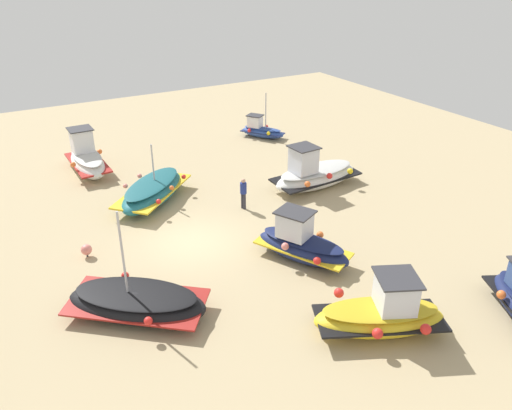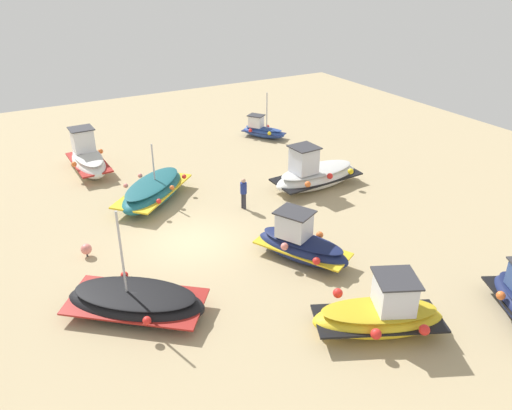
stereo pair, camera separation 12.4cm
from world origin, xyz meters
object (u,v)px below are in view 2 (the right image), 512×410
Objects in this scene: fishing_boat_0 at (153,191)px; mooring_buoy_0 at (86,249)px; fishing_boat_5 at (88,159)px; person_walking at (244,191)px; fishing_boat_1 at (381,314)px; fishing_boat_4 at (136,301)px; fishing_boat_3 at (315,174)px; fishing_boat_2 at (301,244)px; fishing_boat_7 at (262,130)px.

fishing_boat_0 is 5.55m from mooring_buoy_0.
person_walking is at bearing -148.20° from fishing_boat_5.
fishing_boat_1 reaches higher than mooring_buoy_0.
fishing_boat_3 is at bearing 66.00° from fishing_boat_4.
fishing_boat_2 is 5.25m from person_walking.
fishing_boat_7 is (14.32, -13.41, 0.00)m from fishing_boat_4.
mooring_buoy_0 is (-0.69, 7.78, -0.58)m from person_walking.
fishing_boat_2 is at bearing 40.82° from fishing_boat_4.
fishing_boat_3 is (10.62, -4.91, 0.07)m from fishing_boat_1.
fishing_boat_3 is 1.68× the size of fishing_boat_7.
fishing_boat_4 is 1.65× the size of fishing_boat_7.
mooring_buoy_0 is (9.55, 7.40, -0.34)m from fishing_boat_1.
fishing_boat_4 reaches higher than fishing_boat_3.
fishing_boat_5 is 10.23m from person_walking.
fishing_boat_3 is 3.27× the size of person_walking.
fishing_boat_4 reaches higher than fishing_boat_7.
fishing_boat_0 is 1.07× the size of fishing_boat_1.
mooring_buoy_0 is at bearing 1.58° from fishing_boat_3.
fishing_boat_0 is 8.86× the size of mooring_buoy_0.
fishing_boat_3 is at bearing -130.16° from fishing_boat_5.
fishing_boat_1 is 12.09m from mooring_buoy_0.
person_walking is at bearing -28.16° from fishing_boat_2.
fishing_boat_3 reaches higher than fishing_boat_1.
fishing_boat_5 is 1.43× the size of fishing_boat_7.
fishing_boat_0 is 0.98× the size of fishing_boat_4.
fishing_boat_4 reaches higher than person_walking.
fishing_boat_4 is 4.72m from mooring_buoy_0.
fishing_boat_0 reaches higher than fishing_boat_3.
fishing_boat_1 is 2.95× the size of person_walking.
fishing_boat_2 is at bearing 70.16° from fishing_boat_0.
fishing_boat_5 is at bearing 57.45° from fishing_boat_7.
fishing_boat_1 is 1.10× the size of fishing_boat_2.
fishing_boat_4 is at bearing 172.56° from fishing_boat_5.
fishing_boat_3 is (-2.58, -8.13, 0.14)m from fishing_boat_0.
fishing_boat_3 is at bearing -66.24° from fishing_boat_2.
fishing_boat_0 is 8.53m from fishing_boat_3.
person_walking is at bearing 76.72° from fishing_boat_4.
person_walking is at bearing 1.39° from fishing_boat_3.
person_walking is 7.83m from mooring_buoy_0.
fishing_boat_5 reaches higher than fishing_boat_1.
fishing_boat_4 is 1.15× the size of fishing_boat_5.
fishing_boat_0 is 4.67m from person_walking.
mooring_buoy_0 is at bearing 165.50° from fishing_boat_5.
fishing_boat_1 is 1.51× the size of fishing_boat_7.
mooring_buoy_0 is at bearing 90.28° from fishing_boat_7.
fishing_boat_1 is at bearing 4.01° from fishing_boat_4.
fishing_boat_7 reaches higher than fishing_boat_3.
person_walking is at bearing -84.94° from mooring_buoy_0.
fishing_boat_2 is at bearing 46.68° from fishing_boat_3.
fishing_boat_4 is at bearing 24.40° from fishing_boat_0.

